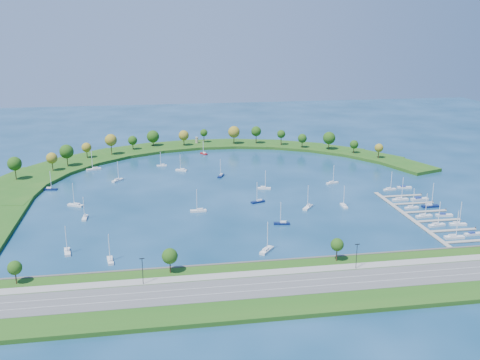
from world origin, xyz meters
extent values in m
plane|color=#082D47|center=(0.00, 0.00, 0.00)|extent=(700.00, 700.00, 0.00)
cube|color=#1C5015|center=(0.00, -124.00, 0.80)|extent=(420.00, 42.00, 1.60)
cube|color=#474442|center=(0.00, -102.50, 0.90)|extent=(420.00, 1.20, 1.80)
cube|color=#515154|center=(0.00, -124.00, 1.66)|extent=(420.00, 16.00, 0.12)
cube|color=gray|center=(0.00, -113.00, 1.66)|extent=(420.00, 5.00, 0.12)
cube|color=silver|center=(0.00, -126.50, 1.73)|extent=(420.00, 0.15, 0.02)
cube|color=silver|center=(0.00, -121.50, 1.73)|extent=(420.00, 0.15, 0.02)
cylinder|color=#382314|center=(-95.00, -107.00, 4.05)|extent=(0.56, 0.56, 4.90)
sphere|color=#174611|center=(-95.00, -107.00, 7.54)|extent=(5.20, 5.20, 5.20)
cylinder|color=#382314|center=(-40.00, -107.00, 4.22)|extent=(0.56, 0.56, 5.25)
sphere|color=#174611|center=(-40.00, -107.00, 8.05)|extent=(6.00, 6.00, 6.00)
cylinder|color=#382314|center=(25.00, -107.00, 4.40)|extent=(0.56, 0.56, 5.60)
sphere|color=#174611|center=(25.00, -107.00, 8.24)|extent=(5.20, 5.20, 5.20)
cylinder|color=black|center=(-50.00, -115.00, 6.60)|extent=(0.24, 0.24, 10.00)
cylinder|color=black|center=(30.00, -115.00, 6.60)|extent=(0.24, 0.24, 10.00)
cube|color=#1C5015|center=(-126.75, 7.81, 1.00)|extent=(43.73, 48.72, 2.00)
cube|color=#1C5015|center=(-118.83, 37.57, 1.00)|extent=(50.23, 54.30, 2.00)
cube|color=#1C5015|center=(-104.03, 64.58, 1.00)|extent=(54.07, 56.09, 2.00)
cube|color=#1C5015|center=(-83.21, 87.27, 1.00)|extent=(55.20, 54.07, 2.00)
cube|color=#1C5015|center=(-57.57, 104.32, 1.00)|extent=(53.65, 48.47, 2.00)
cube|color=#1C5015|center=(-28.60, 114.76, 1.00)|extent=(49.62, 39.75, 2.00)
cube|color=#1C5015|center=(2.03, 117.98, 1.00)|extent=(44.32, 29.96, 2.00)
cube|color=#1C5015|center=(32.54, 113.79, 1.00)|extent=(49.49, 38.05, 2.00)
cube|color=#1C5015|center=(61.17, 102.44, 1.00)|extent=(51.13, 44.12, 2.00)
cube|color=#1C5015|center=(86.25, 84.58, 1.00)|extent=(49.19, 47.96, 2.00)
cube|color=#1C5015|center=(106.34, 61.24, 1.00)|extent=(43.90, 49.49, 2.00)
cube|color=#1C5015|center=(120.28, 33.78, 1.00)|extent=(35.67, 48.74, 2.00)
cylinder|color=#382314|center=(-125.09, 34.32, 6.07)|extent=(0.56, 0.56, 8.14)
sphere|color=#174611|center=(-125.09, 34.32, 11.81)|extent=(8.32, 8.32, 8.32)
cylinder|color=#382314|center=(-106.81, 51.80, 5.45)|extent=(0.56, 0.56, 6.91)
sphere|color=olive|center=(-106.81, 51.80, 10.31)|extent=(6.99, 6.99, 6.99)
cylinder|color=#382314|center=(-99.10, 62.07, 6.03)|extent=(0.56, 0.56, 8.07)
sphere|color=#174611|center=(-99.10, 62.07, 11.88)|extent=(9.07, 9.07, 9.07)
cylinder|color=#382314|center=(-88.92, 83.67, 5.04)|extent=(0.56, 0.56, 6.08)
sphere|color=olive|center=(-88.92, 83.67, 9.40)|extent=(6.64, 6.64, 6.64)
cylinder|color=#382314|center=(-72.79, 90.53, 6.46)|extent=(0.56, 0.56, 8.93)
sphere|color=olive|center=(-72.79, 90.53, 12.62)|extent=(8.46, 8.46, 8.46)
cylinder|color=#382314|center=(-58.29, 104.86, 4.77)|extent=(0.56, 0.56, 5.54)
sphere|color=#174611|center=(-58.29, 104.86, 8.90)|extent=(6.76, 6.76, 6.76)
cylinder|color=#382314|center=(-43.38, 115.16, 4.68)|extent=(0.56, 0.56, 5.37)
sphere|color=#174611|center=(-43.38, 115.16, 9.23)|extent=(9.30, 9.30, 9.30)
cylinder|color=#382314|center=(-20.40, 112.40, 5.17)|extent=(0.56, 0.56, 6.33)
sphere|color=olive|center=(-20.40, 112.40, 9.88)|extent=(7.75, 7.75, 7.75)
cylinder|color=#382314|center=(-4.24, 121.25, 5.27)|extent=(0.56, 0.56, 6.53)
sphere|color=#174611|center=(-4.24, 121.25, 9.69)|extent=(5.77, 5.77, 5.77)
cylinder|color=#382314|center=(17.96, 112.12, 5.79)|extent=(0.56, 0.56, 7.57)
sphere|color=olive|center=(17.96, 112.12, 11.37)|extent=(8.98, 8.98, 8.98)
cylinder|color=#382314|center=(35.02, 110.74, 6.03)|extent=(0.56, 0.56, 8.06)
sphere|color=#174611|center=(35.02, 110.74, 11.61)|extent=(7.74, 7.74, 7.74)
cylinder|color=#382314|center=(52.73, 102.17, 5.65)|extent=(0.56, 0.56, 7.31)
sphere|color=#174611|center=(52.73, 102.17, 10.56)|extent=(6.29, 6.29, 6.29)
cylinder|color=#382314|center=(66.03, 90.46, 4.92)|extent=(0.56, 0.56, 5.85)
sphere|color=#174611|center=(66.03, 90.46, 9.18)|extent=(6.68, 6.68, 6.68)
cylinder|color=#382314|center=(83.80, 81.66, 5.41)|extent=(0.56, 0.56, 6.81)
sphere|color=#174611|center=(83.80, 81.66, 10.63)|extent=(9.11, 9.11, 9.11)
cylinder|color=#382314|center=(97.71, 67.37, 4.59)|extent=(0.56, 0.56, 5.18)
sphere|color=#174611|center=(97.71, 67.37, 8.40)|extent=(6.08, 6.08, 6.08)
cylinder|color=#382314|center=(109.09, 50.31, 5.04)|extent=(0.56, 0.56, 6.07)
sphere|color=olive|center=(109.09, 50.31, 9.25)|extent=(5.88, 5.88, 5.88)
cylinder|color=gray|center=(-9.93, 119.71, 4.22)|extent=(2.20, 2.20, 4.43)
cylinder|color=gray|center=(-9.93, 119.71, 6.58)|extent=(2.60, 2.60, 0.30)
cube|color=gray|center=(78.00, -61.00, 0.35)|extent=(2.20, 82.00, 0.40)
cube|color=gray|center=(90.10, -94.00, 0.35)|extent=(22.00, 2.00, 0.40)
cube|color=gray|center=(90.10, -80.80, 0.35)|extent=(22.00, 2.00, 0.40)
cylinder|color=#382314|center=(101.00, -80.80, 0.60)|extent=(0.36, 0.36, 1.60)
cube|color=gray|center=(90.10, -67.60, 0.35)|extent=(22.00, 2.00, 0.40)
cylinder|color=#382314|center=(101.00, -67.60, 0.60)|extent=(0.36, 0.36, 1.60)
cube|color=gray|center=(90.10, -54.40, 0.35)|extent=(22.00, 2.00, 0.40)
cylinder|color=#382314|center=(101.00, -54.40, 0.60)|extent=(0.36, 0.36, 1.60)
cube|color=gray|center=(90.10, -41.20, 0.35)|extent=(22.00, 2.00, 0.40)
cylinder|color=#382314|center=(101.00, -41.20, 0.60)|extent=(0.36, 0.36, 1.60)
cube|color=gray|center=(90.10, -28.00, 0.35)|extent=(22.00, 2.00, 0.40)
cylinder|color=#382314|center=(101.00, -28.00, 0.60)|extent=(0.36, 0.36, 1.60)
cube|color=#0A1742|center=(-3.15, 28.28, 0.46)|extent=(5.18, 7.89, 0.92)
cube|color=silver|center=(-2.83, 28.98, 1.25)|extent=(2.50, 3.08, 0.65)
cylinder|color=silver|center=(-3.41, 27.73, 6.11)|extent=(0.32, 0.32, 10.38)
cube|color=silver|center=(0.57, -90.00, 0.53)|extent=(7.39, 8.44, 1.06)
cube|color=silver|center=(0.02, -90.69, 1.43)|extent=(3.26, 3.49, 0.74)
cylinder|color=silver|center=(1.00, -89.45, 7.00)|extent=(0.32, 0.32, 11.89)
cube|color=silver|center=(-38.72, 59.98, 0.40)|extent=(6.65, 2.02, 0.79)
cube|color=silver|center=(-38.06, 59.96, 1.07)|extent=(2.35, 1.35, 0.56)
cylinder|color=silver|center=(-39.24, 59.99, 5.25)|extent=(0.32, 0.32, 8.92)
cube|color=silver|center=(-85.25, -16.16, 0.51)|extent=(8.61, 6.01, 1.02)
cube|color=silver|center=(-84.50, -16.55, 1.37)|extent=(3.40, 2.84, 0.71)
cylinder|color=silver|center=(-85.85, -15.85, 6.73)|extent=(0.32, 0.32, 11.43)
cube|color=#0A1742|center=(9.58, -25.75, 0.47)|extent=(8.08, 4.60, 0.94)
cube|color=silver|center=(10.32, -25.49, 1.26)|extent=(3.08, 2.33, 0.65)
cylinder|color=silver|center=(8.99, -25.95, 6.20)|extent=(0.32, 0.32, 10.52)
cube|color=silver|center=(-82.33, 56.77, 0.56)|extent=(9.60, 5.91, 1.12)
cube|color=silver|center=(-81.46, 57.12, 1.51)|extent=(3.70, 2.91, 0.78)
cylinder|color=silver|center=(-83.02, 56.49, 7.40)|extent=(0.32, 0.32, 12.56)
cube|color=silver|center=(-22.97, -35.21, 0.49)|extent=(8.17, 2.36, 0.98)
cube|color=silver|center=(-22.16, -35.22, 1.32)|extent=(2.87, 1.62, 0.68)
cylinder|color=silver|center=(-23.63, -35.21, 6.47)|extent=(0.32, 0.32, 10.99)
cube|color=silver|center=(-65.75, 28.28, 0.49)|extent=(7.11, 7.68, 0.98)
cube|color=silver|center=(-66.29, 27.66, 1.33)|extent=(3.09, 3.21, 0.69)
cylinder|color=silver|center=(-65.32, 28.77, 6.51)|extent=(0.32, 0.32, 11.06)
cube|color=silver|center=(-78.38, -36.55, 0.46)|extent=(2.42, 7.71, 0.92)
cube|color=silver|center=(-78.35, -35.79, 1.24)|extent=(1.59, 2.73, 0.64)
cylinder|color=silver|center=(-78.40, -37.16, 6.07)|extent=(0.32, 0.32, 10.31)
cube|color=#0A1742|center=(-102.80, 15.86, 0.46)|extent=(7.86, 3.47, 0.91)
cube|color=silver|center=(-103.55, 15.99, 1.23)|extent=(2.89, 1.95, 0.64)
cylinder|color=silver|center=(-102.20, 15.75, 6.04)|extent=(0.32, 0.32, 10.26)
cube|color=silver|center=(-81.23, -78.10, 0.50)|extent=(3.72, 8.56, 0.99)
cube|color=silver|center=(-81.38, -77.28, 1.34)|extent=(2.10, 3.14, 0.70)
cylinder|color=silver|center=(-81.12, -78.75, 6.58)|extent=(0.32, 0.32, 11.18)
cube|color=silver|center=(33.16, -39.08, 0.51)|extent=(7.15, 8.22, 1.03)
cube|color=silver|center=(33.69, -38.41, 1.39)|extent=(3.16, 3.39, 0.72)
cylinder|color=silver|center=(32.74, -39.62, 6.80)|extent=(0.32, 0.32, 11.55)
cube|color=#0A1742|center=(14.35, -59.66, 0.45)|extent=(7.82, 3.43, 0.91)
cube|color=silver|center=(15.09, -59.80, 1.22)|extent=(2.87, 1.93, 0.64)
cylinder|color=silver|center=(13.76, -59.55, 6.01)|extent=(0.32, 0.32, 10.21)
cube|color=silver|center=(60.00, 1.97, 0.46)|extent=(7.91, 4.43, 0.92)
cube|color=silver|center=(59.28, 1.73, 1.24)|extent=(3.00, 2.26, 0.64)
cylinder|color=silver|center=(60.58, 2.16, 6.06)|extent=(0.32, 0.32, 10.30)
cube|color=silver|center=(17.94, -2.13, 0.45)|extent=(7.76, 3.69, 0.90)
cube|color=silver|center=(17.21, -1.97, 1.21)|extent=(2.88, 2.01, 0.63)
cylinder|color=silver|center=(18.52, -2.26, 5.95)|extent=(0.32, 0.32, 10.10)
cube|color=silver|center=(-26.52, 45.71, 0.46)|extent=(7.74, 5.35, 0.91)
cube|color=silver|center=(-25.85, 45.37, 1.23)|extent=(3.05, 2.53, 0.64)
cylinder|color=silver|center=(-27.07, 45.99, 6.04)|extent=(0.32, 0.32, 10.26)
cube|color=silver|center=(-63.17, -89.68, 0.47)|extent=(3.29, 8.03, 0.94)
cube|color=silver|center=(-63.06, -90.45, 1.26)|extent=(1.91, 2.92, 0.65)
cylinder|color=silver|center=(-63.26, -89.07, 6.20)|extent=(0.32, 0.32, 10.52)
cube|color=silver|center=(52.21, -39.76, 0.46)|extent=(2.45, 7.68, 0.91)
cube|color=silver|center=(52.18, -40.52, 1.23)|extent=(1.60, 2.72, 0.64)
cylinder|color=silver|center=(52.24, -39.15, 6.04)|extent=(0.32, 0.32, 10.26)
cube|color=maroon|center=(-7.57, 90.00, 0.40)|extent=(5.26, 6.54, 0.80)
cube|color=silver|center=(-7.19, 89.45, 1.08)|extent=(2.38, 2.65, 0.56)
cylinder|color=silver|center=(-7.86, 90.44, 5.28)|extent=(0.32, 0.32, 8.96)
cube|color=silver|center=(85.60, -89.22, 0.53)|extent=(8.95, 3.13, 1.05)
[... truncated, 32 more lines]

